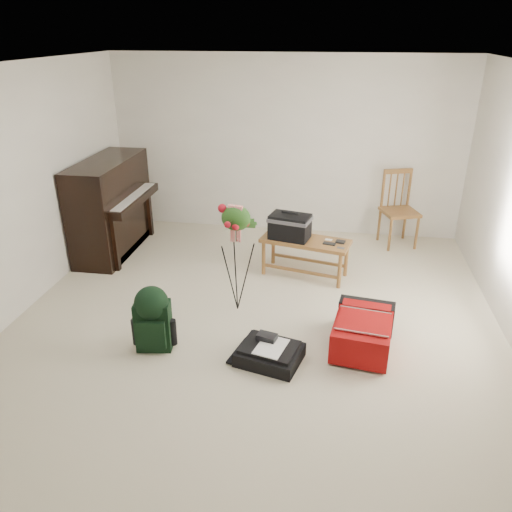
% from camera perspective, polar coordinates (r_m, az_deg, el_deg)
% --- Properties ---
extents(floor, '(5.00, 5.50, 0.01)m').
position_cam_1_polar(floor, '(5.19, -0.24, -7.92)').
color(floor, beige).
rests_on(floor, ground).
extents(ceiling, '(5.00, 5.50, 0.01)m').
position_cam_1_polar(ceiling, '(4.38, -0.30, 20.78)').
color(ceiling, white).
rests_on(ceiling, wall_back).
extents(wall_back, '(5.00, 0.04, 2.50)m').
position_cam_1_polar(wall_back, '(7.27, 3.39, 12.37)').
color(wall_back, silver).
rests_on(wall_back, floor).
extents(wall_left, '(0.04, 5.50, 2.50)m').
position_cam_1_polar(wall_left, '(5.60, -26.54, 6.02)').
color(wall_left, silver).
rests_on(wall_left, floor).
extents(piano, '(0.71, 1.50, 1.25)m').
position_cam_1_polar(piano, '(6.95, -16.14, 5.26)').
color(piano, black).
rests_on(piano, floor).
extents(bench, '(1.12, 0.65, 0.81)m').
position_cam_1_polar(bench, '(5.98, 4.44, 2.78)').
color(bench, olive).
rests_on(bench, floor).
extents(dining_chair, '(0.57, 0.57, 1.04)m').
position_cam_1_polar(dining_chair, '(7.19, 16.09, 5.12)').
color(dining_chair, olive).
rests_on(dining_chair, floor).
extents(red_suitcase, '(0.62, 0.84, 0.33)m').
position_cam_1_polar(red_suitcase, '(4.93, 12.07, -8.08)').
color(red_suitcase, '#9E060F').
rests_on(red_suitcase, floor).
extents(black_duffel, '(0.65, 0.57, 0.23)m').
position_cam_1_polar(black_duffel, '(4.65, 1.55, -11.03)').
color(black_duffel, black).
rests_on(black_duffel, floor).
extents(green_backpack, '(0.35, 0.32, 0.65)m').
position_cam_1_polar(green_backpack, '(4.77, -11.76, -6.70)').
color(green_backpack, black).
rests_on(green_backpack, floor).
extents(flower_stand, '(0.44, 0.44, 1.23)m').
position_cam_1_polar(flower_stand, '(5.20, -2.22, -0.36)').
color(flower_stand, black).
rests_on(flower_stand, floor).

